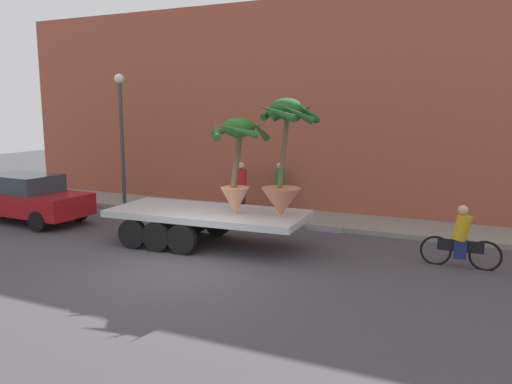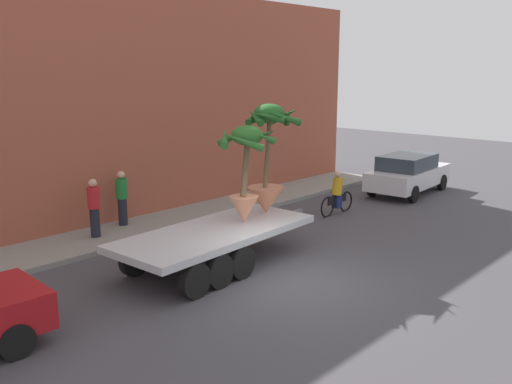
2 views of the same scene
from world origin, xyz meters
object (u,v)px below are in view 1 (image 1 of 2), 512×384
potted_palm_middle (284,160)px  pedestrian_near_gate (241,185)px  trailing_car (26,197)px  flatbed_trailer (199,218)px  potted_palm_rear (237,160)px  cyclist (461,240)px  pedestrian_far_left (280,186)px  street_lamp (121,122)px

potted_palm_middle → pedestrian_near_gate: size_ratio=1.76×
trailing_car → pedestrian_near_gate: (5.98, 4.04, 0.22)m
flatbed_trailer → potted_palm_rear: bearing=-4.6°
flatbed_trailer → potted_palm_middle: potted_palm_middle is taller
potted_palm_rear → cyclist: 5.81m
trailing_car → pedestrian_far_left: (7.24, 4.53, 0.22)m
cyclist → pedestrian_near_gate: pedestrian_near_gate is taller
potted_palm_middle → pedestrian_near_gate: (-3.13, 3.90, -1.39)m
flatbed_trailer → potted_palm_rear: size_ratio=2.55×
flatbed_trailer → pedestrian_far_left: (0.56, 4.56, 0.29)m
potted_palm_middle → street_lamp: bearing=158.4°
potted_palm_rear → trailing_car: size_ratio=0.57×
potted_palm_rear → trailing_car: bearing=179.0°
potted_palm_middle → cyclist: 4.67m
pedestrian_far_left → potted_palm_middle: bearing=-67.0°
trailing_car → flatbed_trailer: bearing=-0.3°
flatbed_trailer → trailing_car: size_ratio=1.46×
potted_palm_middle → street_lamp: size_ratio=0.62×
flatbed_trailer → potted_palm_middle: size_ratio=2.15×
potted_palm_middle → pedestrian_far_left: (-1.87, 4.39, -1.39)m
street_lamp → flatbed_trailer: bearing=-31.6°
pedestrian_far_left → street_lamp: 6.32m
cyclist → pedestrian_far_left: 7.22m
potted_palm_rear → pedestrian_far_left: size_ratio=1.48×
potted_palm_middle → cyclist: potted_palm_middle is taller
pedestrian_far_left → potted_palm_rear: bearing=-81.7°
street_lamp → cyclist: bearing=-11.5°
flatbed_trailer → pedestrian_near_gate: bearing=99.9°
cyclist → potted_palm_rear: bearing=-170.7°
flatbed_trailer → trailing_car: trailing_car is taller
flatbed_trailer → potted_palm_middle: (2.42, 0.18, 1.68)m
potted_palm_middle → street_lamp: (-7.64, 3.03, 0.79)m
cyclist → pedestrian_near_gate: 8.11m
cyclist → trailing_car: bearing=-176.8°
potted_palm_middle → pedestrian_far_left: bearing=113.0°
flatbed_trailer → potted_palm_rear: 2.08m
potted_palm_rear → pedestrian_far_left: 4.91m
potted_palm_middle → pedestrian_near_gate: bearing=128.8°
potted_palm_rear → potted_palm_middle: potted_palm_middle is taller
pedestrian_far_left → cyclist: bearing=-31.5°
potted_palm_middle → pedestrian_far_left: size_ratio=1.76×
potted_palm_middle → trailing_car: size_ratio=0.68×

